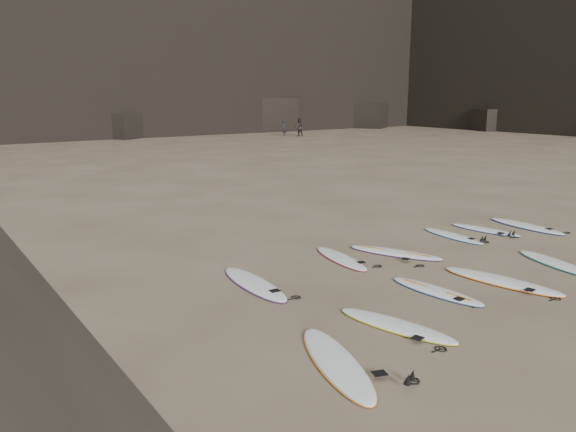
# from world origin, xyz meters

# --- Properties ---
(ground) EXTENTS (240.00, 240.00, 0.00)m
(ground) POSITION_xyz_m (0.00, 0.00, 0.00)
(ground) COLOR #897559
(ground) RESTS_ON ground
(surfboard_0) EXTENTS (1.46, 2.71, 0.10)m
(surfboard_0) POSITION_xyz_m (-4.20, -1.05, 0.05)
(surfboard_0) COLOR white
(surfboard_0) RESTS_ON ground
(surfboard_1) EXTENTS (1.13, 2.46, 0.09)m
(surfboard_1) POSITION_xyz_m (-2.39, -0.56, 0.04)
(surfboard_1) COLOR white
(surfboard_1) RESTS_ON ground
(surfboard_2) EXTENTS (0.73, 2.31, 0.08)m
(surfboard_2) POSITION_xyz_m (-0.39, 0.23, 0.04)
(surfboard_2) COLOR white
(surfboard_2) RESTS_ON ground
(surfboard_3) EXTENTS (1.11, 2.82, 0.10)m
(surfboard_3) POSITION_xyz_m (1.31, -0.18, 0.05)
(surfboard_3) COLOR white
(surfboard_3) RESTS_ON ground
(surfboard_4) EXTENTS (1.22, 2.50, 0.09)m
(surfboard_4) POSITION_xyz_m (3.59, -0.13, 0.04)
(surfboard_4) COLOR white
(surfboard_4) RESTS_ON ground
(surfboard_5) EXTENTS (0.82, 2.69, 0.10)m
(surfboard_5) POSITION_xyz_m (-3.31, 2.84, 0.05)
(surfboard_5) COLOR white
(surfboard_5) RESTS_ON ground
(surfboard_6) EXTENTS (0.95, 2.37, 0.08)m
(surfboard_6) POSITION_xyz_m (-0.49, 3.23, 0.04)
(surfboard_6) COLOR white
(surfboard_6) RESTS_ON ground
(surfboard_7) EXTENTS (1.60, 2.56, 0.09)m
(surfboard_7) POSITION_xyz_m (1.01, 2.81, 0.05)
(surfboard_7) COLOR white
(surfboard_7) RESTS_ON ground
(surfboard_8) EXTENTS (0.69, 2.25, 0.08)m
(surfboard_8) POSITION_xyz_m (3.72, 3.12, 0.04)
(surfboard_8) COLOR white
(surfboard_8) RESTS_ON ground
(surfboard_9) EXTENTS (0.86, 2.30, 0.08)m
(surfboard_9) POSITION_xyz_m (5.12, 3.04, 0.04)
(surfboard_9) COLOR white
(surfboard_9) RESTS_ON ground
(surfboard_10) EXTENTS (0.84, 2.69, 0.10)m
(surfboard_10) POSITION_xyz_m (6.60, 2.60, 0.05)
(surfboard_10) COLOR white
(surfboard_10) RESTS_ON ground
(person_a) EXTENTS (0.65, 0.53, 1.54)m
(person_a) POSITION_xyz_m (22.33, 38.88, 0.77)
(person_a) COLOR black
(person_a) RESTS_ON ground
(person_b) EXTENTS (0.95, 0.79, 1.76)m
(person_b) POSITION_xyz_m (23.25, 37.73, 0.88)
(person_b) COLOR black
(person_b) RESTS_ON ground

